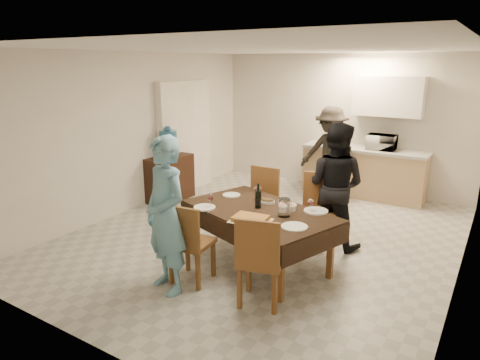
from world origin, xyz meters
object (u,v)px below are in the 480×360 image
at_px(console, 170,178).
at_px(water_pitcher, 284,208).
at_px(savoury_tart, 251,219).
at_px(microwave, 382,142).
at_px(person_near, 166,216).
at_px(person_kitchen, 330,153).
at_px(person_far, 335,185).
at_px(water_jug, 168,144).
at_px(wine_bottle, 258,196).
at_px(dining_table, 260,212).

distance_m(console, water_pitcher, 3.35).
height_order(savoury_tart, microwave, microwave).
bearing_deg(console, person_near, -49.45).
height_order(console, person_kitchen, person_kitchen).
height_order(console, person_near, person_near).
distance_m(savoury_tart, person_far, 1.50).
bearing_deg(savoury_tart, person_kitchen, 96.02).
distance_m(console, savoury_tart, 3.28).
bearing_deg(water_jug, water_pitcher, -25.77).
xyz_separation_m(wine_bottle, person_far, (0.60, 1.00, -0.02)).
bearing_deg(wine_bottle, savoury_tart, -70.77).
bearing_deg(dining_table, water_jug, 170.92).
xyz_separation_m(water_jug, microwave, (3.16, 2.12, 0.01)).
height_order(water_jug, microwave, water_jug).
relative_size(microwave, person_far, 0.29).
bearing_deg(savoury_tart, water_jug, 147.09).
bearing_deg(water_pitcher, savoury_tart, -127.15).
relative_size(water_pitcher, person_near, 0.12).
bearing_deg(person_far, person_kitchen, -66.85).
bearing_deg(person_far, console, -5.02).
distance_m(dining_table, person_near, 1.20).
bearing_deg(person_near, water_pitcher, 66.58).
relative_size(microwave, person_near, 0.29).
xyz_separation_m(dining_table, person_far, (0.55, 1.05, 0.16)).
bearing_deg(person_far, person_near, 63.49).
bearing_deg(console, person_far, -6.16).
bearing_deg(person_far, wine_bottle, 60.17).
bearing_deg(dining_table, console, 170.92).
height_order(water_jug, savoury_tart, water_jug).
distance_m(water_jug, person_far, 3.22).
bearing_deg(water_jug, microwave, 33.76).
distance_m(person_near, person_kitchen, 4.12).
relative_size(console, wine_bottle, 2.85).
distance_m(dining_table, console, 3.00).
height_order(savoury_tart, person_kitchen, person_kitchen).
xyz_separation_m(console, person_far, (3.19, -0.34, 0.44)).
bearing_deg(microwave, person_far, 90.62).
relative_size(savoury_tart, person_near, 0.26).
distance_m(water_pitcher, person_near, 1.35).
height_order(wine_bottle, person_far, person_far).
height_order(savoury_tart, person_near, person_near).
bearing_deg(microwave, water_pitcher, 87.21).
xyz_separation_m(person_far, person_kitchen, (-0.81, 2.01, -0.01)).
bearing_deg(water_pitcher, person_near, -131.99).
xyz_separation_m(water_jug, savoury_tart, (2.74, -1.77, -0.30)).
bearing_deg(wine_bottle, microwave, 80.59).
bearing_deg(microwave, person_kitchen, 29.79).
xyz_separation_m(console, person_kitchen, (2.38, 1.67, 0.43)).
relative_size(dining_table, person_near, 1.21).
relative_size(water_pitcher, person_kitchen, 0.13).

